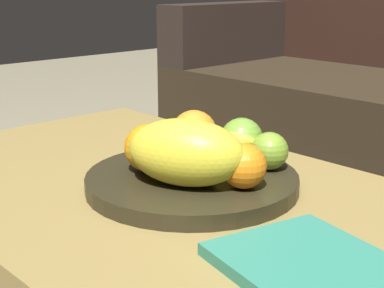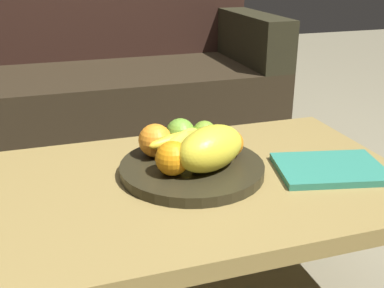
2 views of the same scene
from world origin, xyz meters
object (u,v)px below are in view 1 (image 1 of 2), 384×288
(coffee_table, at_px, (164,212))
(apple_left, at_px, (269,151))
(apple_front, at_px, (242,139))
(magazine, at_px, (323,273))
(orange_front, at_px, (148,148))
(banana_bunch, at_px, (205,147))
(orange_right, at_px, (194,133))
(orange_left, at_px, (244,166))
(fruit_bowl, at_px, (192,181))
(melon_large_front, at_px, (186,152))

(coffee_table, relative_size, apple_left, 16.98)
(apple_front, xyz_separation_m, magazine, (0.31, -0.21, -0.05))
(orange_front, distance_m, banana_bunch, 0.10)
(orange_right, distance_m, banana_bunch, 0.05)
(orange_front, distance_m, magazine, 0.38)
(orange_left, xyz_separation_m, orange_right, (-0.17, 0.06, 0.01))
(orange_front, bearing_deg, coffee_table, 20.57)
(fruit_bowl, distance_m, orange_right, 0.11)
(orange_left, bearing_deg, apple_left, 107.69)
(fruit_bowl, relative_size, orange_left, 4.97)
(melon_large_front, height_order, orange_right, melon_large_front)
(banana_bunch, bearing_deg, fruit_bowl, -66.37)
(melon_large_front, height_order, banana_bunch, melon_large_front)
(fruit_bowl, xyz_separation_m, orange_left, (0.10, 0.01, 0.05))
(orange_left, relative_size, banana_bunch, 0.44)
(banana_bunch, bearing_deg, coffee_table, -98.36)
(fruit_bowl, relative_size, orange_right, 4.19)
(coffee_table, distance_m, orange_right, 0.15)
(coffee_table, height_order, orange_front, orange_front)
(melon_large_front, distance_m, orange_front, 0.09)
(orange_front, bearing_deg, orange_left, 18.95)
(apple_left, bearing_deg, melon_large_front, -104.26)
(fruit_bowl, bearing_deg, orange_left, 7.34)
(coffee_table, distance_m, melon_large_front, 0.14)
(apple_front, relative_size, magazine, 0.30)
(melon_large_front, bearing_deg, fruit_bowl, 127.08)
(fruit_bowl, xyz_separation_m, orange_right, (-0.07, 0.07, 0.05))
(banana_bunch, relative_size, magazine, 0.63)
(orange_right, bearing_deg, apple_left, 15.17)
(melon_large_front, relative_size, banana_bunch, 1.17)
(melon_large_front, xyz_separation_m, orange_right, (-0.10, 0.11, -0.01))
(melon_large_front, distance_m, banana_bunch, 0.11)
(coffee_table, bearing_deg, orange_left, 18.64)
(coffee_table, distance_m, banana_bunch, 0.13)
(melon_large_front, distance_m, magazine, 0.30)
(fruit_bowl, xyz_separation_m, orange_front, (-0.06, -0.04, 0.05))
(melon_large_front, xyz_separation_m, orange_front, (-0.09, -0.00, -0.01))
(apple_front, bearing_deg, coffee_table, -105.07)
(melon_large_front, bearing_deg, magazine, -10.46)
(apple_front, height_order, apple_left, apple_front)
(orange_left, distance_m, banana_bunch, 0.13)
(melon_large_front, bearing_deg, apple_front, 99.69)
(magazine, bearing_deg, fruit_bowl, 176.20)
(coffee_table, xyz_separation_m, apple_front, (0.04, 0.14, 0.10))
(orange_front, xyz_separation_m, orange_left, (0.16, 0.05, -0.00))
(orange_front, relative_size, apple_left, 1.25)
(orange_left, height_order, magazine, orange_left)
(apple_left, bearing_deg, coffee_table, -126.09)
(apple_left, bearing_deg, orange_right, -164.83)
(melon_large_front, distance_m, orange_right, 0.15)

